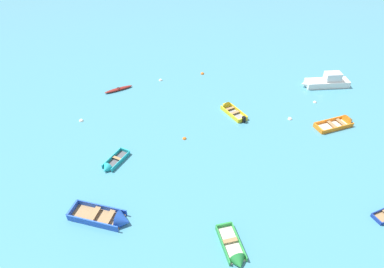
# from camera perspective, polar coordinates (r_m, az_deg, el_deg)

# --- Properties ---
(rowboat_blue_far_left) EXTENTS (4.73, 2.01, 1.42)m
(rowboat_blue_far_left) POSITION_cam_1_polar(r_m,az_deg,el_deg) (25.88, -13.29, -13.61)
(rowboat_blue_far_left) COLOR #99754C
(rowboat_blue_far_left) RESTS_ON ground_plane
(rowboat_orange_far_right) EXTENTS (4.36, 3.29, 1.35)m
(rowboat_orange_far_right) POSITION_cam_1_polar(r_m,az_deg,el_deg) (37.29, 23.85, 1.79)
(rowboat_orange_far_right) COLOR beige
(rowboat_orange_far_right) RESTS_ON ground_plane
(rowboat_yellow_midfield_right) EXTENTS (3.15, 3.48, 1.11)m
(rowboat_yellow_midfield_right) POSITION_cam_1_polar(r_m,az_deg,el_deg) (36.36, 6.23, 4.18)
(rowboat_yellow_midfield_right) COLOR gray
(rowboat_yellow_midfield_right) RESTS_ON ground_plane
(motor_launch_white_near_camera) EXTENTS (5.78, 2.75, 1.95)m
(motor_launch_white_near_camera) POSITION_cam_1_polar(r_m,az_deg,el_deg) (43.33, 21.18, 8.12)
(motor_launch_white_near_camera) COLOR white
(motor_launch_white_near_camera) RESTS_ON ground_plane
(kayak_maroon_near_left) EXTENTS (2.93, 2.53, 0.32)m
(kayak_maroon_near_left) POSITION_cam_1_polar(r_m,az_deg,el_deg) (40.67, -12.15, 7.32)
(kayak_maroon_near_left) COLOR maroon
(kayak_maroon_near_left) RESTS_ON ground_plane
(rowboat_green_near_right) EXTENTS (2.41, 3.61, 1.12)m
(rowboat_green_near_right) POSITION_cam_1_polar(r_m,az_deg,el_deg) (23.79, 7.23, -19.31)
(rowboat_green_near_right) COLOR beige
(rowboat_green_near_right) RESTS_ON ground_plane
(rowboat_turquoise_cluster_inner) EXTENTS (1.87, 3.21, 0.93)m
(rowboat_turquoise_cluster_inner) POSITION_cam_1_polar(r_m,az_deg,el_deg) (30.06, -13.35, -5.05)
(rowboat_turquoise_cluster_inner) COLOR #4C4C51
(rowboat_turquoise_cluster_inner) RESTS_ON ground_plane
(mooring_buoy_between_boats_left) EXTENTS (0.44, 0.44, 0.44)m
(mooring_buoy_between_boats_left) POSITION_cam_1_polar(r_m,az_deg,el_deg) (36.31, 16.02, 2.38)
(mooring_buoy_between_boats_left) COLOR silver
(mooring_buoy_between_boats_left) RESTS_ON ground_plane
(mooring_buoy_central) EXTENTS (0.42, 0.42, 0.42)m
(mooring_buoy_central) POSITION_cam_1_polar(r_m,az_deg,el_deg) (42.10, -5.26, 8.88)
(mooring_buoy_central) COLOR silver
(mooring_buoy_central) RESTS_ON ground_plane
(mooring_buoy_trailing) EXTENTS (0.43, 0.43, 0.43)m
(mooring_buoy_trailing) POSITION_cam_1_polar(r_m,az_deg,el_deg) (36.42, -17.98, 2.08)
(mooring_buoy_trailing) COLOR silver
(mooring_buoy_trailing) RESTS_ON ground_plane
(mooring_buoy_midfield) EXTENTS (0.44, 0.44, 0.44)m
(mooring_buoy_midfield) POSITION_cam_1_polar(r_m,az_deg,el_deg) (43.45, 1.74, 9.98)
(mooring_buoy_midfield) COLOR orange
(mooring_buoy_midfield) RESTS_ON ground_plane
(mooring_buoy_outer_edge) EXTENTS (0.37, 0.37, 0.37)m
(mooring_buoy_outer_edge) POSITION_cam_1_polar(r_m,az_deg,el_deg) (39.92, 19.80, 4.96)
(mooring_buoy_outer_edge) COLOR silver
(mooring_buoy_outer_edge) RESTS_ON ground_plane
(mooring_buoy_between_boats_right) EXTENTS (0.37, 0.37, 0.37)m
(mooring_buoy_between_boats_right) POSITION_cam_1_polar(r_m,az_deg,el_deg) (32.30, -1.27, -0.81)
(mooring_buoy_between_boats_right) COLOR orange
(mooring_buoy_between_boats_right) RESTS_ON ground_plane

